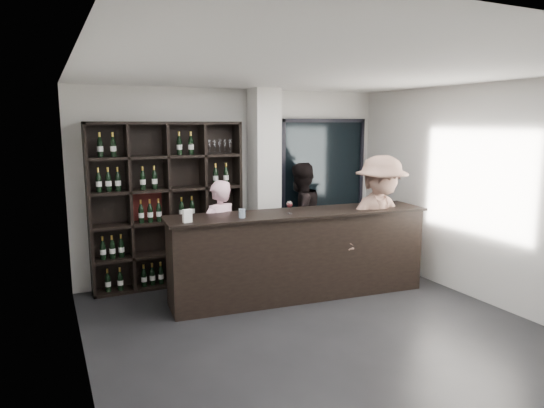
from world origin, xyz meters
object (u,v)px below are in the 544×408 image
taster_black (300,217)px  taster_pink (219,238)px  tasting_counter (299,254)px  wine_shelf (168,205)px  customer (380,224)px

taster_black → taster_pink: bearing=0.2°
tasting_counter → taster_black: taster_black is taller
tasting_counter → taster_black: (0.60, 1.08, 0.28)m
wine_shelf → tasting_counter: wine_shelf is taller
tasting_counter → taster_pink: 1.12m
tasting_counter → customer: bearing=-7.8°
wine_shelf → tasting_counter: (1.50, -1.24, -0.60)m
customer → taster_pink: bearing=156.4°
taster_pink → taster_black: 1.67m
wine_shelf → taster_pink: 0.97m
tasting_counter → taster_black: 1.27m
taster_pink → customer: 2.27m
taster_black → customer: size_ratio=0.91×
taster_pink → taster_black: taster_black is taller
taster_pink → taster_black: size_ratio=0.92×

